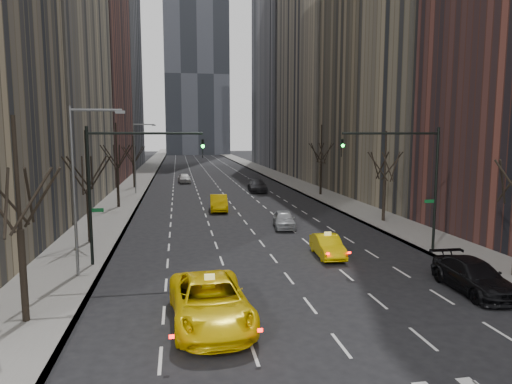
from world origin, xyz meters
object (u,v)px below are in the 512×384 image
taxi_sedan (327,246)px  silver_sedan_ahead (284,219)px  parked_suv_black (473,276)px  taxi_suv (210,301)px

taxi_sedan → silver_sedan_ahead: size_ratio=0.99×
parked_suv_black → taxi_suv: bearing=-170.8°
taxi_sedan → taxi_suv: bearing=-128.5°
taxi_sedan → parked_suv_black: size_ratio=0.78×
silver_sedan_ahead → parked_suv_black: size_ratio=0.78×
taxi_sedan → silver_sedan_ahead: 9.26m
taxi_suv → taxi_sedan: bearing=45.0°
taxi_sedan → parked_suv_black: 8.93m
taxi_suv → taxi_sedan: (8.04, 9.04, -0.24)m
taxi_sedan → silver_sedan_ahead: (-0.66, 9.23, 0.03)m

